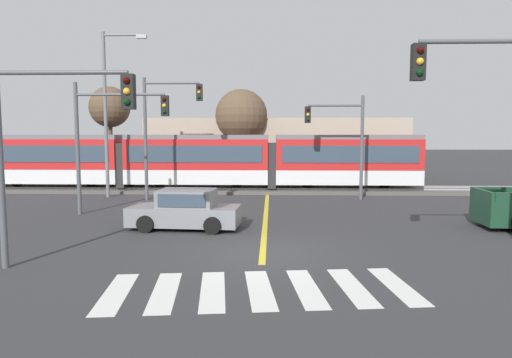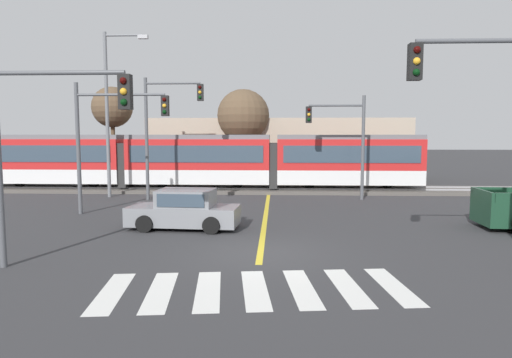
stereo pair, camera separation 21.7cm
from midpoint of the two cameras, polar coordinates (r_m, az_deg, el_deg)
ground_plane at (r=14.10m, az=0.99°, el=-9.25°), size 200.00×200.00×0.00m
track_bed at (r=29.34m, az=1.86°, el=-1.33°), size 120.00×4.00×0.18m
rail_near at (r=28.61m, az=1.84°, el=-1.23°), size 120.00×0.08×0.10m
rail_far at (r=30.04m, az=1.88°, el=-0.91°), size 120.00×0.08×0.10m
light_rail_tram at (r=29.57m, az=-6.85°, el=2.49°), size 28.00×2.64×3.43m
crosswalk_stripe_0 at (r=11.22m, az=-17.04°, el=-13.39°), size 0.87×2.85×0.01m
crosswalk_stripe_1 at (r=11.03m, az=-11.31°, el=-13.59°), size 0.87×2.85×0.01m
crosswalk_stripe_2 at (r=10.95m, az=-5.43°, el=-13.66°), size 0.87×2.85×0.01m
crosswalk_stripe_3 at (r=10.97m, az=0.49°, el=-13.59°), size 0.87×2.85×0.01m
crosswalk_stripe_4 at (r=11.11m, az=6.32°, el=-13.38°), size 0.87×2.85×0.01m
crosswalk_stripe_5 at (r=11.34m, az=11.94°, el=-13.06°), size 0.87×2.85×0.01m
crosswalk_stripe_6 at (r=11.68m, az=17.27°, el=-12.64°), size 0.87×2.85×0.01m
lane_centre_line at (r=20.07m, az=1.49°, el=-4.78°), size 0.20×14.77×0.01m
sedan_crossing at (r=17.75m, az=-8.62°, el=-3.92°), size 4.31×2.15×1.52m
traffic_light_mid_left at (r=21.52m, az=-17.57°, el=6.09°), size 4.25×0.38×5.93m
traffic_light_far_left at (r=25.55m, az=-11.15°, el=7.25°), size 3.25×0.38×6.69m
traffic_light_near_right at (r=13.07m, az=29.21°, el=7.32°), size 3.75×0.38×6.27m
traffic_light_far_right at (r=25.69m, az=11.09°, el=5.72°), size 3.25×0.38×5.75m
traffic_light_near_left at (r=13.28m, az=-24.54°, el=5.70°), size 3.75×0.38×5.68m
street_lamp_west at (r=27.60m, az=-17.47°, el=8.87°), size 2.57×0.28×9.38m
bare_tree_far_west at (r=37.15m, az=-17.37°, el=8.49°), size 3.12×3.12×7.29m
bare_tree_west at (r=34.54m, az=-1.43°, el=7.91°), size 3.92×3.92×7.01m
building_backdrop_far at (r=37.29m, az=2.93°, el=3.74°), size 20.21×6.00×4.87m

